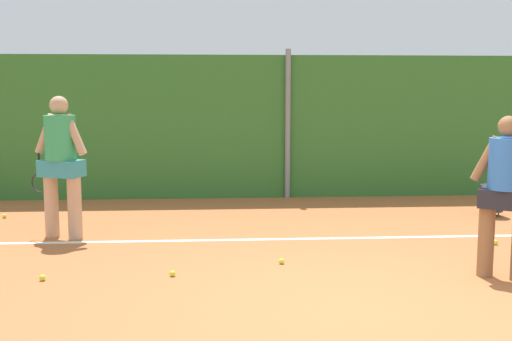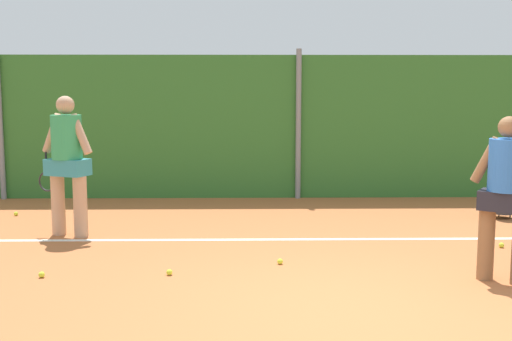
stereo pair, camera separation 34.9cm
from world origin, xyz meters
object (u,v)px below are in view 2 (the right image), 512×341
object	(u,v)px
tennis_ball_4	(16,214)
tennis_ball_9	(501,245)
tennis_ball_10	(169,272)
tennis_ball_0	(280,261)
ball_hopper	(503,200)
player_midcourt	(67,158)
player_foreground_near	(506,190)
tennis_ball_6	(42,275)

from	to	relation	value
tennis_ball_4	tennis_ball_9	size ratio (longest dim) A/B	1.00
tennis_ball_4	tennis_ball_9	bearing A→B (deg)	-17.17
tennis_ball_10	tennis_ball_0	bearing A→B (deg)	18.40
ball_hopper	tennis_ball_0	world-z (taller)	ball_hopper
player_midcourt	tennis_ball_10	xyz separation A→B (m)	(1.61, -1.89, -1.05)
tennis_ball_4	player_foreground_near	bearing A→B (deg)	-29.22
tennis_ball_4	ball_hopper	bearing A→B (deg)	-2.32
tennis_ball_6	tennis_ball_10	bearing A→B (deg)	2.77
player_foreground_near	player_midcourt	distance (m)	5.58
player_foreground_near	tennis_ball_4	xyz separation A→B (m)	(-6.39, 3.57, -0.94)
tennis_ball_10	player_midcourt	bearing A→B (deg)	130.39
ball_hopper	tennis_ball_9	world-z (taller)	ball_hopper
ball_hopper	player_foreground_near	bearing A→B (deg)	-112.74
player_midcourt	tennis_ball_10	distance (m)	2.70
ball_hopper	tennis_ball_6	size ratio (longest dim) A/B	7.78
tennis_ball_0	tennis_ball_9	xyz separation A→B (m)	(2.88, 0.71, 0.00)
player_foreground_near	tennis_ball_4	distance (m)	7.38
tennis_ball_0	tennis_ball_6	size ratio (longest dim) A/B	1.00
tennis_ball_0	tennis_ball_10	bearing A→B (deg)	-161.60
tennis_ball_4	tennis_ball_10	world-z (taller)	same
ball_hopper	tennis_ball_10	xyz separation A→B (m)	(-4.89, -2.97, -0.26)
tennis_ball_10	player_foreground_near	bearing A→B (deg)	-4.75
tennis_ball_6	player_midcourt	bearing A→B (deg)	97.13
ball_hopper	tennis_ball_0	xyz separation A→B (m)	(-3.66, -2.56, -0.26)
tennis_ball_6	tennis_ball_9	xyz separation A→B (m)	(5.48, 1.19, 0.00)
ball_hopper	tennis_ball_4	world-z (taller)	ball_hopper
player_midcourt	tennis_ball_0	xyz separation A→B (m)	(2.84, -1.48, -1.05)
tennis_ball_4	tennis_ball_10	size ratio (longest dim) A/B	1.00
tennis_ball_4	tennis_ball_6	size ratio (longest dim) A/B	1.00
ball_hopper	tennis_ball_9	distance (m)	2.02
tennis_ball_4	tennis_ball_0	bearing A→B (deg)	-35.02
tennis_ball_6	player_foreground_near	bearing A→B (deg)	-2.65
ball_hopper	tennis_ball_10	bearing A→B (deg)	-148.75
player_midcourt	tennis_ball_4	size ratio (longest dim) A/B	29.23
tennis_ball_4	tennis_ball_6	distance (m)	3.67
tennis_ball_9	tennis_ball_0	bearing A→B (deg)	-166.07
player_foreground_near	tennis_ball_4	size ratio (longest dim) A/B	26.35
player_foreground_near	tennis_ball_6	distance (m)	4.98
tennis_ball_6	tennis_ball_9	world-z (taller)	same
tennis_ball_0	tennis_ball_10	distance (m)	1.30
tennis_ball_6	tennis_ball_10	xyz separation A→B (m)	(1.36, 0.07, 0.00)
player_foreground_near	tennis_ball_10	size ratio (longest dim) A/B	26.35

